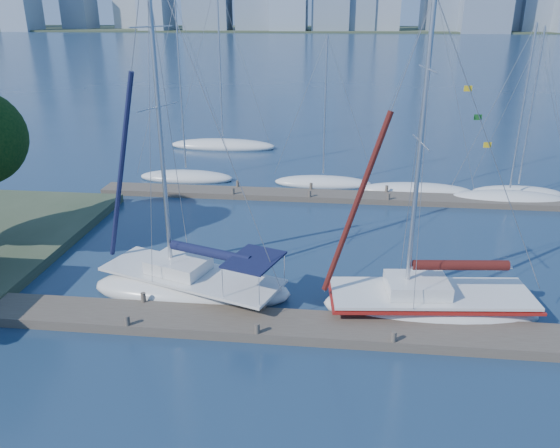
# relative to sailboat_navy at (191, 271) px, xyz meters

# --- Properties ---
(ground) EXTENTS (700.00, 700.00, 0.00)m
(ground) POSITION_rel_sailboat_navy_xyz_m (3.38, -2.41, -1.12)
(ground) COLOR #163148
(ground) RESTS_ON ground
(near_dock) EXTENTS (26.00, 2.00, 0.40)m
(near_dock) POSITION_rel_sailboat_navy_xyz_m (3.38, -2.41, -0.92)
(near_dock) COLOR brown
(near_dock) RESTS_ON ground
(far_dock) EXTENTS (30.00, 1.80, 0.36)m
(far_dock) POSITION_rel_sailboat_navy_xyz_m (5.38, 13.59, -0.94)
(far_dock) COLOR brown
(far_dock) RESTS_ON ground
(far_shore) EXTENTS (800.00, 100.00, 1.50)m
(far_shore) POSITION_rel_sailboat_navy_xyz_m (3.38, 317.59, -1.12)
(far_shore) COLOR #38472D
(far_shore) RESTS_ON ground
(sailboat_navy) EXTENTS (9.11, 5.53, 14.46)m
(sailboat_navy) POSITION_rel_sailboat_navy_xyz_m (0.00, 0.00, 0.00)
(sailboat_navy) COLOR silver
(sailboat_navy) RESTS_ON ground
(sailboat_maroon) EXTENTS (8.87, 3.66, 12.78)m
(sailboat_maroon) POSITION_rel_sailboat_navy_xyz_m (10.06, -0.53, -0.16)
(sailboat_maroon) COLOR silver
(sailboat_maroon) RESTS_ON ground
(bg_boat_0) EXTENTS (7.13, 4.57, 12.53)m
(bg_boat_0) POSITION_rel_sailboat_navy_xyz_m (-4.81, 16.69, -0.88)
(bg_boat_0) COLOR silver
(bg_boat_0) RESTS_ON ground
(bg_boat_2) EXTENTS (6.95, 2.36, 10.39)m
(bg_boat_2) POSITION_rel_sailboat_navy_xyz_m (5.12, 16.47, -0.90)
(bg_boat_2) COLOR silver
(bg_boat_2) RESTS_ON ground
(bg_boat_3) EXTENTS (7.65, 4.81, 13.12)m
(bg_boat_3) POSITION_rel_sailboat_navy_xyz_m (11.44, 15.45, -0.88)
(bg_boat_3) COLOR silver
(bg_boat_3) RESTS_ON ground
(bg_boat_4) EXTENTS (7.38, 2.31, 11.25)m
(bg_boat_4) POSITION_rel_sailboat_navy_xyz_m (17.14, 14.19, -0.88)
(bg_boat_4) COLOR silver
(bg_boat_4) RESTS_ON ground
(bg_boat_5) EXTENTS (6.22, 3.39, 11.00)m
(bg_boat_5) POSITION_rel_sailboat_navy_xyz_m (18.09, 15.60, -0.90)
(bg_boat_5) COLOR silver
(bg_boat_5) RESTS_ON ground
(bg_boat_6) EXTENTS (9.67, 5.72, 14.45)m
(bg_boat_6) POSITION_rel_sailboat_navy_xyz_m (-4.16, 26.52, -0.84)
(bg_boat_6) COLOR silver
(bg_boat_6) RESTS_ON ground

